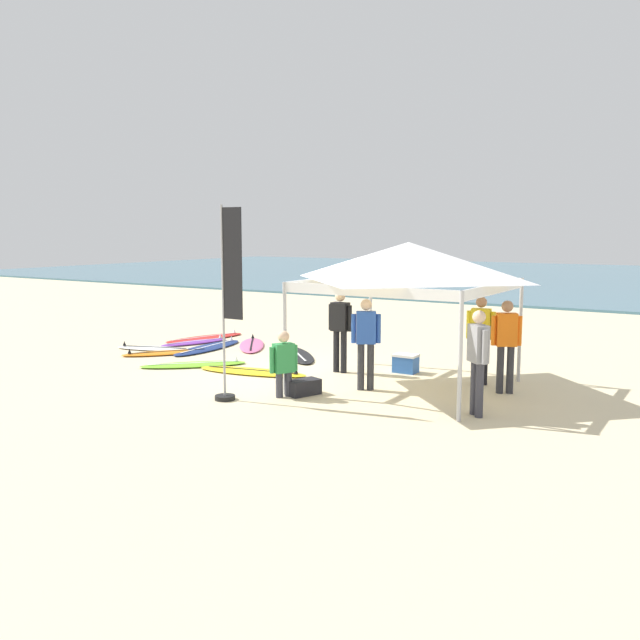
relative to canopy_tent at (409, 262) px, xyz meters
name	(u,v)px	position (x,y,z in m)	size (l,w,h in m)	color
ground_plane	(306,375)	(-2.23, -0.07, -2.39)	(80.00, 80.00, 0.00)	beige
sea	(596,279)	(-2.23, 32.63, -2.34)	(80.00, 36.00, 0.10)	teal
canopy_tent	(409,262)	(0.00, 0.00, 0.00)	(3.43, 3.43, 2.75)	#B7B7BC
surfboard_black	(297,355)	(-3.58, 1.59, -2.35)	(2.11, 2.12, 0.19)	black
surfboard_lime	(194,364)	(-4.84, -0.61, -2.35)	(2.06, 2.08, 0.19)	#7AD12D
surfboard_orange	(167,353)	(-6.40, 0.13, -2.35)	(1.76, 2.06, 0.19)	orange
surfboard_pink	(252,345)	(-5.33, 2.09, -2.35)	(1.83, 2.21, 0.19)	pink
surfboard_yellow	(253,371)	(-3.29, -0.51, -2.35)	(2.53, 1.09, 0.19)	yellow
surfboard_navy	(208,347)	(-6.04, 1.21, -2.35)	(0.93, 2.63, 0.19)	navy
surfboard_red	(205,338)	(-7.17, 2.37, -2.35)	(1.25, 2.52, 0.19)	red
surfboard_white	(154,348)	(-7.10, 0.40, -2.35)	(2.11, 1.16, 0.19)	white
surfboard_purple	(195,342)	(-6.88, 1.64, -2.35)	(1.12, 1.98, 0.19)	purple
person_black	(340,326)	(-1.78, 0.54, -1.40)	(0.55, 0.22, 1.71)	black
person_yellow	(481,334)	(1.08, 0.99, -1.40)	(0.54, 0.27, 1.71)	black
person_orange	(506,340)	(1.71, 0.54, -1.40)	(0.50, 0.36, 1.71)	#2D2D33
person_grey	(478,355)	(1.78, -1.20, -1.40)	(0.41, 0.42, 1.71)	#383842
person_blue	(366,338)	(-0.57, -0.57, -1.40)	(0.49, 0.37, 1.71)	#2D2D33
person_green	(284,361)	(-1.56, -1.82, -1.73)	(0.37, 0.49, 1.20)	#383842
banner_flag	(228,312)	(-2.20, -2.55, -0.82)	(0.60, 0.36, 3.40)	#99999E
gear_bag_near_tent	(304,387)	(-1.34, -1.51, -2.25)	(0.60, 0.32, 0.28)	#232328
cooler_box	(406,363)	(-0.60, 1.25, -2.19)	(0.50, 0.36, 0.39)	#2D60B7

